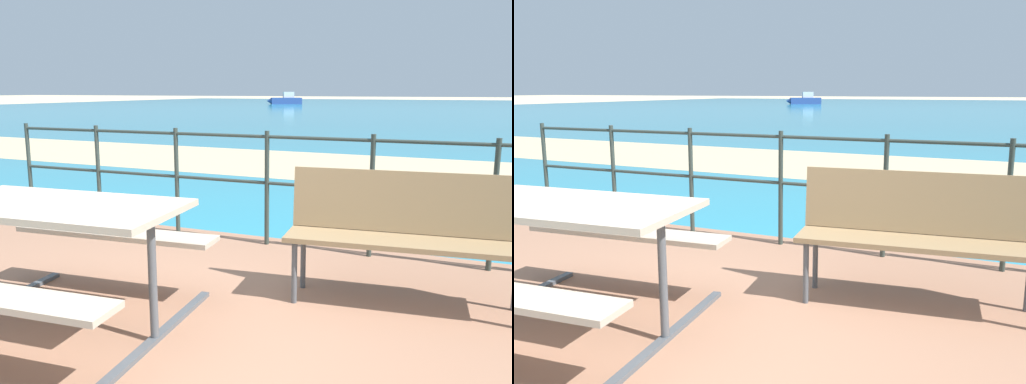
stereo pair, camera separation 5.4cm
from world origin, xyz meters
TOP-DOWN VIEW (x-y plane):
  - ground_plane at (0.00, 0.00)m, footprint 240.00×240.00m
  - patio_paving at (0.00, 0.00)m, footprint 6.40×5.20m
  - sea_water at (0.00, 40.00)m, footprint 90.00×90.00m
  - beach_strip at (0.00, 8.20)m, footprint 54.10×5.76m
  - picnic_table at (-0.52, 0.19)m, footprint 1.64×1.60m
  - park_bench at (1.40, 1.42)m, footprint 1.65×0.57m
  - railing_fence at (0.00, 2.37)m, footprint 5.94×0.04m
  - boat_mid at (-17.42, 52.42)m, footprint 3.77×2.64m

SIDE VIEW (x-z plane):
  - ground_plane at x=0.00m, z-range 0.00..0.00m
  - sea_water at x=0.00m, z-range 0.00..0.01m
  - beach_strip at x=0.00m, z-range 0.00..0.01m
  - patio_paving at x=0.00m, z-range 0.00..0.06m
  - boat_mid at x=-17.42m, z-range -0.19..1.10m
  - park_bench at x=1.40m, z-range 0.16..1.07m
  - picnic_table at x=-0.52m, z-range 0.26..1.06m
  - railing_fence at x=0.00m, z-range 0.18..1.27m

